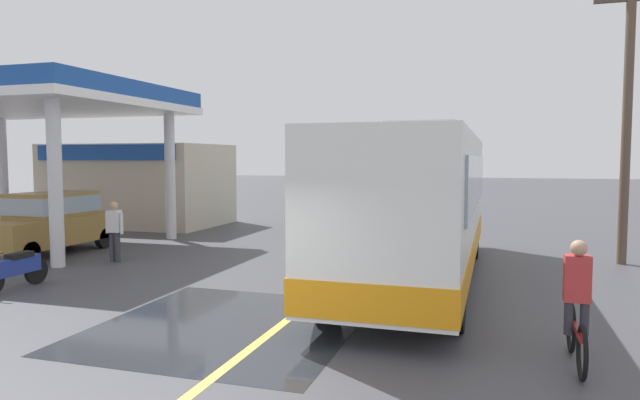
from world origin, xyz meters
The scene contains 11 objects.
ground centered at (0.00, 20.00, 0.00)m, with size 120.00×120.00×0.00m, color #424247.
lane_divider_stripe centered at (0.00, 15.00, 0.00)m, with size 0.16×50.00×0.01m, color #D8CC4C.
wet_puddle_patch centered at (-0.86, 2.69, 0.00)m, with size 4.26×4.59×0.01m, color #26282D.
coach_bus_main centered at (1.75, 7.36, 1.72)m, with size 2.60×11.04×3.69m.
gas_station_roadside centered at (-11.13, 12.96, 2.63)m, with size 9.10×11.95×5.10m.
car_at_pump centered at (-9.08, 7.60, 1.01)m, with size 1.70×4.20×1.82m.
minibus_opposing_lane centered at (-2.10, 19.03, 1.47)m, with size 2.04×6.13×2.44m.
cyclist_on_shoulder centered at (4.52, 2.44, 0.78)m, with size 0.34×1.82×1.72m.
motorcycle_parked_forecourt centered at (-6.42, 3.69, 0.44)m, with size 0.55×1.80×0.92m.
pedestrian_near_pump centered at (-6.43, 7.06, 0.93)m, with size 0.55×0.22×1.66m.
utility_pole_roadside centered at (6.69, 10.87, 3.95)m, with size 1.80×0.24×7.55m.
Camera 1 is at (3.43, -5.85, 2.82)m, focal length 31.82 mm.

